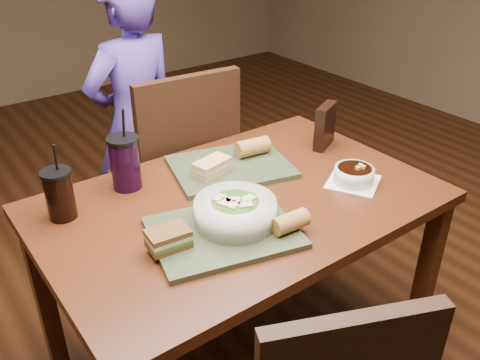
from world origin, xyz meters
name	(u,v)px	position (x,y,z in m)	size (l,w,h in m)	color
ground	(240,356)	(0.00, 0.00, 0.00)	(6.00, 6.00, 0.00)	#381C0B
dining_table	(240,221)	(0.00, 0.00, 0.66)	(1.30, 0.85, 0.75)	#46200E
chair_far	(179,171)	(0.09, 0.57, 0.57)	(0.48, 0.48, 1.03)	black
diner	(136,122)	(0.08, 0.95, 0.68)	(0.50, 0.33, 1.36)	#4B348F
tray_near	(223,232)	(-0.16, -0.14, 0.76)	(0.42, 0.32, 0.02)	#323D25
tray_far	(231,167)	(0.10, 0.19, 0.76)	(0.42, 0.32, 0.02)	#323D25
salad_bowl	(235,210)	(-0.11, -0.12, 0.81)	(0.25, 0.25, 0.08)	silver
soup_bowl	(354,175)	(0.38, -0.15, 0.78)	(0.23, 0.23, 0.07)	white
sandwich_near	(168,239)	(-0.33, -0.11, 0.80)	(0.12, 0.09, 0.05)	#593819
sandwich_far	(212,167)	(0.00, 0.17, 0.79)	(0.15, 0.10, 0.05)	tan
baguette_near	(290,222)	(0.00, -0.25, 0.80)	(0.06, 0.06, 0.11)	#AD7533
baguette_far	(253,147)	(0.21, 0.21, 0.80)	(0.06, 0.06, 0.13)	#AD7533
cup_cola	(60,194)	(-0.51, 0.24, 0.83)	(0.09, 0.09, 0.25)	black
cup_berry	(125,162)	(-0.27, 0.29, 0.84)	(0.11, 0.11, 0.29)	black
chip_bag	(325,126)	(0.51, 0.13, 0.84)	(0.13, 0.04, 0.17)	black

